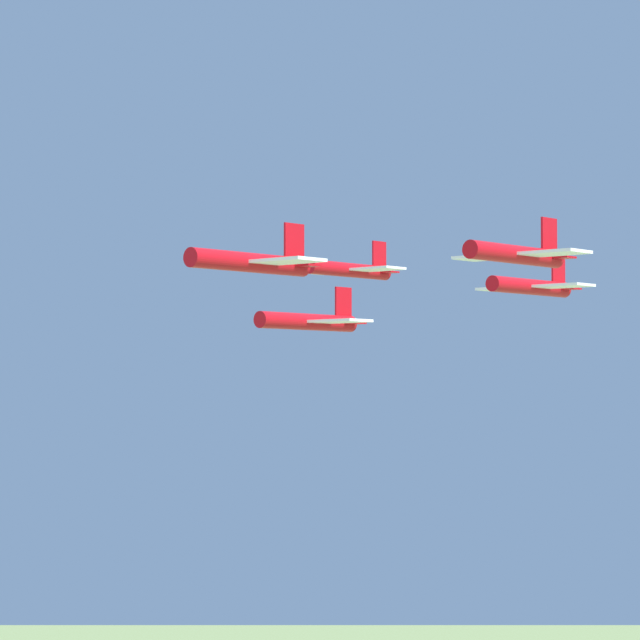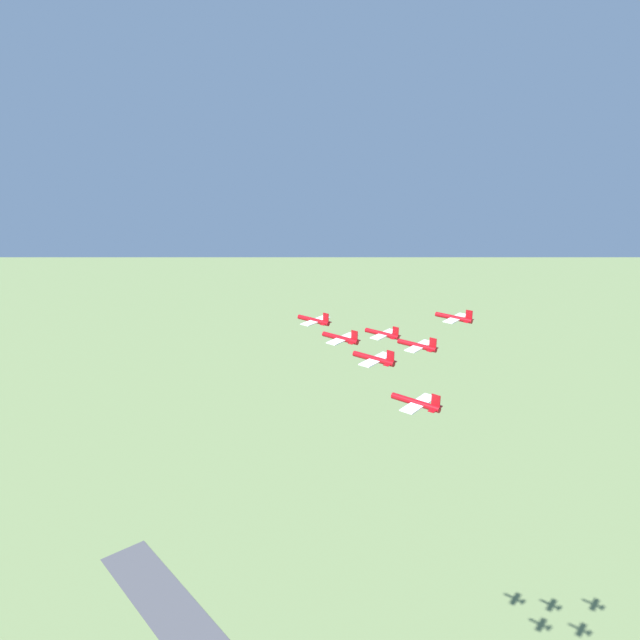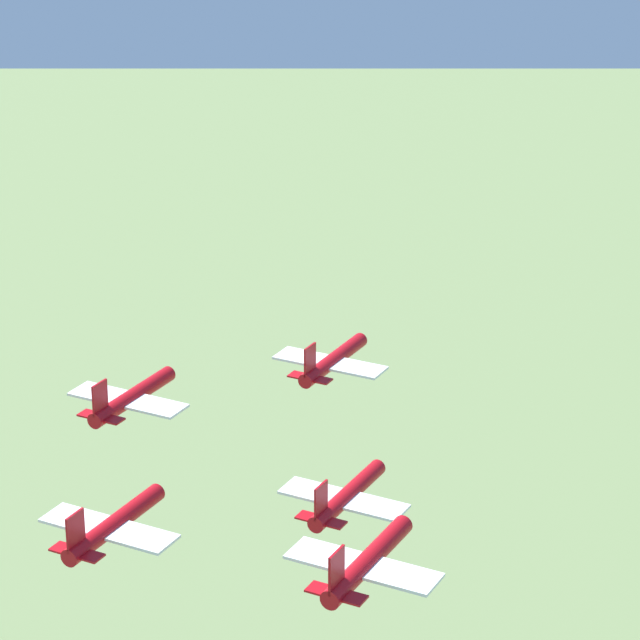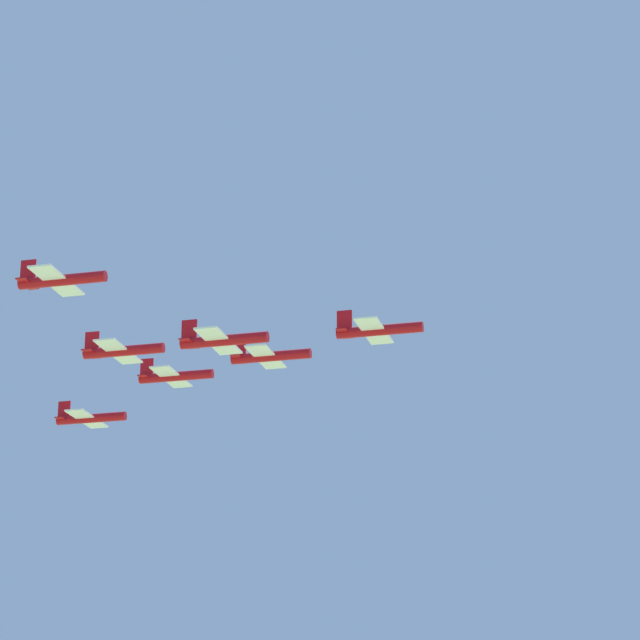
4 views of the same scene
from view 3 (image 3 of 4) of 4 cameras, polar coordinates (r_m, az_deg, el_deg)
The scene contains 5 objects.
jet_0 at distance 117.41m, azimuth 0.43°, elevation -1.56°, with size 8.94×9.54×3.20m.
jet_1 at distance 109.60m, azimuth -7.18°, elevation -2.93°, with size 8.94×9.54×3.20m.
jet_2 at distance 103.14m, azimuth 0.96°, elevation -6.67°, with size 8.94×9.54×3.20m.
jet_4 at distance 94.73m, azimuth -7.87°, elevation -7.69°, with size 8.94×9.54×3.20m.
jet_5 at distance 85.81m, azimuth 1.71°, elevation -9.14°, with size 8.94×9.54×3.20m.
Camera 3 is at (-74.75, 146.81, 209.65)m, focal length 85.00 mm.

